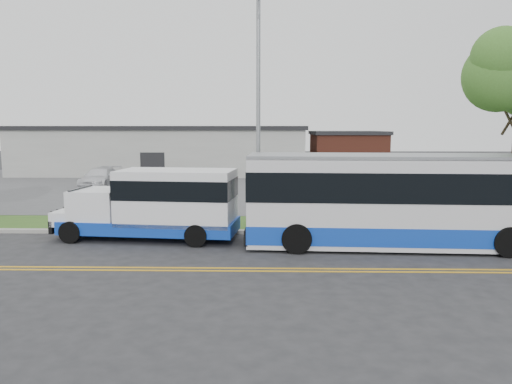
{
  "coord_description": "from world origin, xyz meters",
  "views": [
    {
      "loc": [
        3.36,
        -18.57,
        4.27
      ],
      "look_at": [
        2.92,
        1.84,
        1.6
      ],
      "focal_mm": 35.0,
      "sensor_mm": 36.0,
      "label": 1
    }
  ],
  "objects_px": {
    "parked_car_a": "(150,183)",
    "parked_car_b": "(100,178)",
    "transit_bus": "(414,201)",
    "streetlight_near": "(258,104)",
    "shuttle_bus": "(160,202)"
  },
  "relations": [
    {
      "from": "transit_bus",
      "to": "shuttle_bus",
      "type": "bearing_deg",
      "value": 176.74
    },
    {
      "from": "parked_car_b",
      "to": "streetlight_near",
      "type": "bearing_deg",
      "value": -47.42
    },
    {
      "from": "parked_car_a",
      "to": "parked_car_b",
      "type": "xyz_separation_m",
      "value": [
        -4.15,
        2.97,
        0.01
      ]
    },
    {
      "from": "streetlight_near",
      "to": "parked_car_b",
      "type": "relative_size",
      "value": 2.05
    },
    {
      "from": "shuttle_bus",
      "to": "parked_car_b",
      "type": "relative_size",
      "value": 1.55
    },
    {
      "from": "shuttle_bus",
      "to": "parked_car_a",
      "type": "height_order",
      "value": "shuttle_bus"
    },
    {
      "from": "shuttle_bus",
      "to": "parked_car_a",
      "type": "bearing_deg",
      "value": 110.95
    },
    {
      "from": "shuttle_bus",
      "to": "parked_car_b",
      "type": "xyz_separation_m",
      "value": [
        -7.5,
        15.5,
        -0.66
      ]
    },
    {
      "from": "transit_bus",
      "to": "streetlight_near",
      "type": "bearing_deg",
      "value": 149.76
    },
    {
      "from": "transit_bus",
      "to": "parked_car_a",
      "type": "xyz_separation_m",
      "value": [
        -12.67,
        13.54,
        -0.91
      ]
    },
    {
      "from": "streetlight_near",
      "to": "parked_car_a",
      "type": "xyz_separation_m",
      "value": [
        -7.05,
        9.87,
        -4.47
      ]
    },
    {
      "from": "shuttle_bus",
      "to": "parked_car_b",
      "type": "bearing_deg",
      "value": 121.8
    },
    {
      "from": "shuttle_bus",
      "to": "transit_bus",
      "type": "distance_m",
      "value": 9.38
    },
    {
      "from": "streetlight_near",
      "to": "shuttle_bus",
      "type": "bearing_deg",
      "value": -144.26
    },
    {
      "from": "streetlight_near",
      "to": "shuttle_bus",
      "type": "distance_m",
      "value": 5.94
    }
  ]
}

